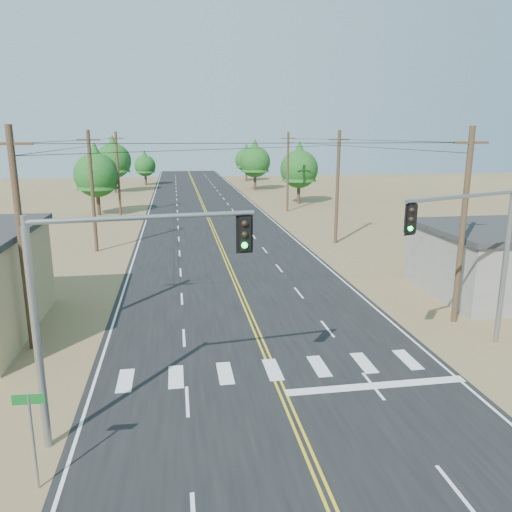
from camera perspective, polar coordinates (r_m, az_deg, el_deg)
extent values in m
plane|color=olive|center=(14.86, 8.55, -26.49)|extent=(220.00, 220.00, 0.00)
cube|color=black|center=(42.03, -3.83, 0.47)|extent=(15.00, 200.00, 0.02)
cylinder|color=#4C3826|center=(24.18, -25.23, 1.48)|extent=(0.30, 0.30, 10.00)
cube|color=#4C3826|center=(23.75, -26.27, 11.43)|extent=(1.80, 0.12, 0.12)
cylinder|color=#4C3826|center=(43.53, -18.19, 6.95)|extent=(0.30, 0.30, 10.00)
cube|color=#4C3826|center=(43.30, -18.61, 12.47)|extent=(1.80, 0.12, 0.12)
cylinder|color=#4C3826|center=(63.29, -15.47, 9.01)|extent=(0.30, 0.30, 10.00)
cube|color=#4C3826|center=(63.13, -15.72, 12.81)|extent=(1.80, 0.12, 0.12)
cylinder|color=#4C3826|center=(27.23, 22.55, 2.97)|extent=(0.30, 0.30, 10.00)
cube|color=#4C3826|center=(26.85, 23.38, 11.81)|extent=(1.80, 0.12, 0.12)
cylinder|color=#4C3826|center=(45.30, 9.28, 7.68)|extent=(0.30, 0.30, 10.00)
cube|color=#4C3826|center=(45.07, 9.49, 13.00)|extent=(1.80, 0.12, 0.12)
cylinder|color=#4C3826|center=(64.52, 3.65, 9.55)|extent=(0.30, 0.30, 10.00)
cube|color=#4C3826|center=(64.36, 3.71, 13.28)|extent=(1.80, 0.12, 0.12)
cylinder|color=gray|center=(16.50, -23.73, -8.98)|extent=(0.24, 0.24, 7.04)
cylinder|color=gray|center=(15.57, -24.96, 3.12)|extent=(0.18, 0.18, 0.60)
cylinder|color=gray|center=(15.38, -12.50, 4.34)|extent=(6.71, 0.96, 0.16)
cube|color=black|center=(15.97, -1.33, 2.61)|extent=(0.39, 0.34, 1.11)
sphere|color=black|center=(15.72, -1.33, 3.74)|extent=(0.20, 0.20, 0.20)
sphere|color=black|center=(15.79, -1.32, 2.48)|extent=(0.20, 0.20, 0.20)
sphere|color=#0CE533|center=(15.86, -1.31, 1.23)|extent=(0.20, 0.20, 0.20)
cylinder|color=gray|center=(25.51, 26.49, -1.51)|extent=(0.24, 0.24, 7.03)
cylinder|color=gray|center=(22.13, 22.72, 6.31)|extent=(6.30, 2.66, 0.16)
cube|color=black|center=(19.85, 17.27, 4.12)|extent=(0.44, 0.41, 1.10)
sphere|color=black|center=(19.62, 17.37, 5.05)|extent=(0.20, 0.20, 0.20)
sphere|color=black|center=(19.67, 17.30, 4.03)|extent=(0.20, 0.20, 0.20)
sphere|color=#0CE533|center=(19.73, 17.23, 3.03)|extent=(0.20, 0.20, 0.20)
cylinder|color=gray|center=(15.66, -24.07, -18.92)|extent=(0.07, 0.07, 2.84)
cube|color=#0C581C|center=(15.03, -24.56, -14.68)|extent=(0.85, 0.07, 0.28)
cylinder|color=#3F2D1E|center=(64.36, -17.57, 5.89)|extent=(0.47, 0.47, 3.19)
cone|color=#164614|center=(63.96, -17.85, 9.82)|extent=(4.97, 4.97, 5.68)
sphere|color=#164614|center=(64.04, -17.78, 8.79)|extent=(5.32, 5.32, 5.32)
cylinder|color=#3F2D1E|center=(89.64, -15.81, 8.12)|extent=(0.42, 0.42, 3.52)
cone|color=#164614|center=(89.35, -16.02, 11.23)|extent=(5.47, 5.47, 6.25)
sphere|color=#164614|center=(89.40, -15.96, 10.42)|extent=(5.86, 5.86, 5.86)
cylinder|color=#3F2D1E|center=(101.80, -12.50, 8.61)|extent=(0.47, 0.47, 2.47)
cone|color=#164614|center=(101.58, -12.60, 10.54)|extent=(3.85, 3.85, 4.40)
sphere|color=#164614|center=(101.63, -12.57, 10.04)|extent=(4.12, 4.12, 4.12)
cylinder|color=#3F2D1E|center=(72.28, 4.89, 7.26)|extent=(0.49, 0.49, 3.21)
cone|color=#164614|center=(71.93, 4.97, 10.79)|extent=(4.99, 4.99, 5.71)
sphere|color=#164614|center=(71.99, 4.95, 9.86)|extent=(5.35, 5.35, 5.35)
cylinder|color=#3F2D1E|center=(90.26, -0.12, 8.58)|extent=(0.50, 0.50, 3.27)
cone|color=#164614|center=(89.97, -0.12, 11.47)|extent=(5.09, 5.09, 5.82)
sphere|color=#164614|center=(90.03, -0.12, 10.71)|extent=(5.45, 5.45, 5.45)
cylinder|color=#3F2D1E|center=(108.69, -1.11, 9.33)|extent=(0.44, 0.44, 2.90)
cone|color=#164614|center=(108.46, -1.12, 11.46)|extent=(4.51, 4.51, 5.15)
sphere|color=#164614|center=(108.51, -1.12, 10.90)|extent=(4.83, 4.83, 4.83)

